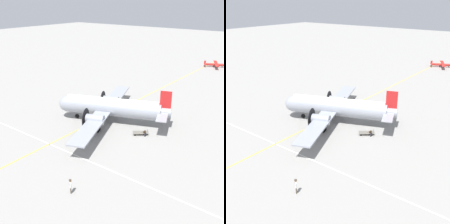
# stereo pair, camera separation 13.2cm
# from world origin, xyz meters

# --- Properties ---
(ground_plane) EXTENTS (300.00, 300.00, 0.00)m
(ground_plane) POSITION_xyz_m (0.00, 0.00, 0.00)
(ground_plane) COLOR gray
(apron_line_eastwest) EXTENTS (120.00, 0.16, 0.01)m
(apron_line_eastwest) POSITION_xyz_m (0.00, -2.36, 0.00)
(apron_line_eastwest) COLOR gold
(apron_line_eastwest) RESTS_ON ground_plane
(apron_line_northsouth) EXTENTS (0.16, 120.00, 0.01)m
(apron_line_northsouth) POSITION_xyz_m (11.34, 0.00, 0.00)
(apron_line_northsouth) COLOR silver
(apron_line_northsouth) RESTS_ON ground_plane
(airliner_main) EXTENTS (24.94, 18.52, 6.01)m
(airliner_main) POSITION_xyz_m (0.17, -0.42, 2.59)
(airliner_main) COLOR #9399A3
(airliner_main) RESTS_ON ground_plane
(crew_foreground) EXTENTS (0.40, 0.44, 1.66)m
(crew_foreground) POSITION_xyz_m (17.14, 7.60, 1.04)
(crew_foreground) COLOR #473D2D
(crew_foreground) RESTS_ON ground_plane
(suitcase_near_door) EXTENTS (0.38, 0.16, 0.56)m
(suitcase_near_door) POSITION_xyz_m (1.18, 7.04, 0.26)
(suitcase_near_door) COLOR #232328
(suitcase_near_door) RESTS_ON ground_plane
(suitcase_upright_spare) EXTENTS (0.48, 0.19, 0.64)m
(suitcase_upright_spare) POSITION_xyz_m (0.81, 6.67, 0.30)
(suitcase_upright_spare) COLOR #47331E
(suitcase_upright_spare) RESTS_ON ground_plane
(baggage_cart) EXTENTS (2.29, 2.44, 0.56)m
(baggage_cart) POSITION_xyz_m (1.07, 6.17, 0.28)
(baggage_cart) COLOR #6B665B
(baggage_cart) RESTS_ON ground_plane
(light_aircraft_distant) EXTENTS (8.46, 6.55, 1.75)m
(light_aircraft_distant) POSITION_xyz_m (-50.37, 0.36, 0.76)
(light_aircraft_distant) COLOR #B2231E
(light_aircraft_distant) RESTS_ON ground_plane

